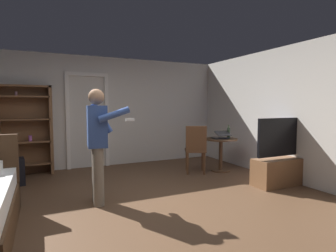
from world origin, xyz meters
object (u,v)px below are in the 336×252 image
at_px(tv_flatscreen, 282,165).
at_px(suitcase_small, 6,173).
at_px(wooden_chair, 196,147).
at_px(person_blue_shirt, 98,139).
at_px(bottle_on_table, 229,133).
at_px(side_table, 221,149).
at_px(laptop, 221,136).
at_px(bookshelf, 26,127).

distance_m(tv_flatscreen, suitcase_small, 4.84).
height_order(wooden_chair, suitcase_small, wooden_chair).
bearing_deg(person_blue_shirt, tv_flatscreen, -8.19).
bearing_deg(bottle_on_table, suitcase_small, 169.85).
relative_size(side_table, laptop, 2.00).
xyz_separation_m(laptop, person_blue_shirt, (-2.71, -0.80, 0.19)).
height_order(laptop, suitcase_small, laptop).
bearing_deg(suitcase_small, laptop, -16.91).
distance_m(side_table, person_blue_shirt, 2.91).
distance_m(laptop, bottle_on_table, 0.19).
height_order(laptop, wooden_chair, wooden_chair).
distance_m(wooden_chair, suitcase_small, 3.52).
distance_m(bookshelf, person_blue_shirt, 2.46).
bearing_deg(person_blue_shirt, bottle_on_table, 14.84).
bearing_deg(tv_flatscreen, bottle_on_table, 101.00).
height_order(tv_flatscreen, bottle_on_table, tv_flatscreen).
xyz_separation_m(bottle_on_table, suitcase_small, (-4.19, 0.75, -0.59)).
xyz_separation_m(bookshelf, wooden_chair, (3.15, -1.36, -0.43)).
relative_size(side_table, suitcase_small, 1.23).
distance_m(side_table, bottle_on_table, 0.38).
xyz_separation_m(person_blue_shirt, suitcase_small, (-1.30, 1.52, -0.70)).
distance_m(tv_flatscreen, wooden_chair, 1.66).
bearing_deg(suitcase_small, bookshelf, 60.96).
relative_size(laptop, wooden_chair, 0.35).
xyz_separation_m(tv_flatscreen, bottle_on_table, (-0.24, 1.21, 0.48)).
xyz_separation_m(wooden_chair, suitcase_small, (-3.45, 0.63, -0.31)).
distance_m(bottle_on_table, suitcase_small, 4.30).
bearing_deg(bookshelf, bottle_on_table, -20.82).
height_order(tv_flatscreen, wooden_chair, tv_flatscreen).
height_order(bookshelf, bottle_on_table, bookshelf).
height_order(tv_flatscreen, suitcase_small, tv_flatscreen).
distance_m(tv_flatscreen, bottle_on_table, 1.33).
distance_m(tv_flatscreen, person_blue_shirt, 3.21).
distance_m(bookshelf, tv_flatscreen, 4.97).
xyz_separation_m(tv_flatscreen, suitcase_small, (-4.43, 1.96, -0.11)).
relative_size(bookshelf, suitcase_small, 3.16).
relative_size(person_blue_shirt, suitcase_small, 2.87).
bearing_deg(bottle_on_table, laptop, 167.99).
height_order(side_table, suitcase_small, side_table).
xyz_separation_m(side_table, laptop, (-0.03, -0.04, 0.28)).
bearing_deg(tv_flatscreen, wooden_chair, 126.33).
distance_m(tv_flatscreen, laptop, 1.38).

